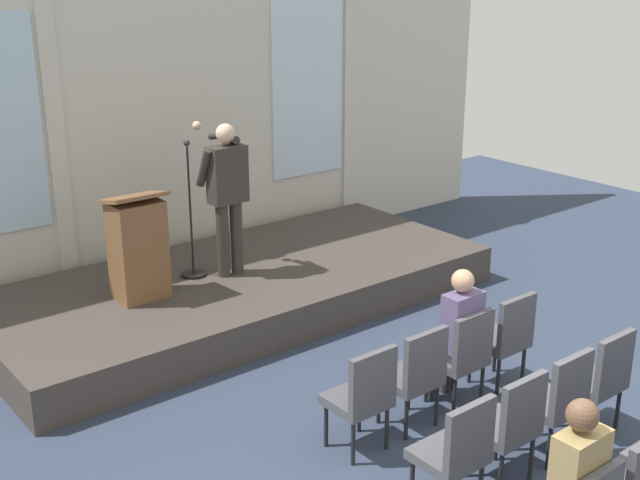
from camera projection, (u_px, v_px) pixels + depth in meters
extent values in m
cube|color=beige|center=(164.00, 95.00, 10.02)|extent=(10.79, 0.10, 4.50)
cube|color=beige|center=(53.00, 108.00, 9.15)|extent=(0.20, 0.08, 4.50)
cube|color=silver|center=(307.00, 89.00, 11.29)|extent=(1.20, 0.04, 2.37)
cube|color=beige|center=(349.00, 75.00, 11.69)|extent=(0.20, 0.08, 4.50)
cube|color=#3F3833|center=(240.00, 288.00, 9.52)|extent=(5.78, 2.53, 0.43)
cylinder|color=#332D28|center=(223.00, 240.00, 9.18)|extent=(0.14, 0.14, 0.85)
cylinder|color=#332D28|center=(236.00, 237.00, 9.29)|extent=(0.14, 0.14, 0.85)
cube|color=#332D28|center=(227.00, 174.00, 9.00)|extent=(0.42, 0.22, 0.63)
cube|color=#26663F|center=(221.00, 166.00, 9.06)|extent=(0.06, 0.01, 0.38)
sphere|color=beige|center=(225.00, 133.00, 8.86)|extent=(0.21, 0.21, 0.21)
cylinder|color=#332D28|center=(204.00, 168.00, 8.88)|extent=(0.09, 0.28, 0.45)
cylinder|color=#332D28|center=(230.00, 140.00, 9.06)|extent=(0.15, 0.36, 0.15)
cylinder|color=#332D28|center=(219.00, 135.00, 9.11)|extent=(0.11, 0.34, 0.15)
sphere|color=beige|center=(197.00, 126.00, 9.21)|extent=(0.10, 0.10, 0.10)
cylinder|color=black|center=(194.00, 274.00, 9.32)|extent=(0.28, 0.28, 0.03)
cylinder|color=black|center=(190.00, 211.00, 9.08)|extent=(0.02, 0.02, 1.45)
sphere|color=#262626|center=(187.00, 143.00, 8.83)|extent=(0.07, 0.07, 0.07)
cube|color=brown|center=(138.00, 250.00, 8.56)|extent=(0.52, 0.40, 1.05)
cube|color=brown|center=(133.00, 197.00, 8.39)|extent=(0.60, 0.48, 0.14)
cylinder|color=black|center=(359.00, 411.00, 6.98)|extent=(0.04, 0.04, 0.40)
cylinder|color=black|center=(326.00, 425.00, 6.76)|extent=(0.04, 0.04, 0.40)
cylinder|color=black|center=(387.00, 428.00, 6.72)|extent=(0.04, 0.04, 0.40)
cylinder|color=black|center=(353.00, 443.00, 6.51)|extent=(0.04, 0.04, 0.40)
cube|color=#47474C|center=(357.00, 400.00, 6.67)|extent=(0.46, 0.44, 0.08)
cube|color=#47474C|center=(373.00, 379.00, 6.44)|extent=(0.46, 0.06, 0.46)
cylinder|color=black|center=(409.00, 389.00, 7.32)|extent=(0.04, 0.04, 0.40)
cylinder|color=black|center=(379.00, 402.00, 7.11)|extent=(0.04, 0.04, 0.40)
cylinder|color=black|center=(437.00, 405.00, 7.07)|extent=(0.04, 0.04, 0.40)
cylinder|color=black|center=(406.00, 419.00, 6.85)|extent=(0.04, 0.04, 0.40)
cube|color=#47474C|center=(409.00, 379.00, 7.01)|extent=(0.46, 0.44, 0.08)
cube|color=#47474C|center=(426.00, 358.00, 6.78)|extent=(0.46, 0.06, 0.46)
cylinder|color=black|center=(454.00, 370.00, 7.66)|extent=(0.04, 0.04, 0.40)
cylinder|color=black|center=(426.00, 382.00, 7.45)|extent=(0.04, 0.04, 0.40)
cylinder|color=black|center=(482.00, 384.00, 7.41)|extent=(0.04, 0.04, 0.40)
cylinder|color=black|center=(454.00, 397.00, 7.20)|extent=(0.04, 0.04, 0.40)
cube|color=#47474C|center=(455.00, 359.00, 7.35)|extent=(0.46, 0.44, 0.08)
cube|color=#47474C|center=(474.00, 339.00, 7.12)|extent=(0.46, 0.06, 0.46)
cylinder|color=#2D2D33|center=(433.00, 376.00, 7.50)|extent=(0.10, 0.10, 0.44)
cylinder|color=#2D2D33|center=(446.00, 371.00, 7.61)|extent=(0.10, 0.10, 0.44)
cube|color=#2D2D33|center=(451.00, 351.00, 7.38)|extent=(0.34, 0.36, 0.12)
cube|color=#594C72|center=(462.00, 321.00, 7.19)|extent=(0.36, 0.20, 0.53)
sphere|color=tan|center=(463.00, 281.00, 7.08)|extent=(0.20, 0.20, 0.20)
cylinder|color=black|center=(495.00, 352.00, 8.00)|extent=(0.04, 0.04, 0.40)
cylinder|color=black|center=(470.00, 363.00, 7.79)|extent=(0.04, 0.04, 0.40)
cylinder|color=black|center=(523.00, 365.00, 7.75)|extent=(0.04, 0.04, 0.40)
cylinder|color=black|center=(498.00, 377.00, 7.54)|extent=(0.04, 0.04, 0.40)
cube|color=#47474C|center=(498.00, 341.00, 7.69)|extent=(0.46, 0.44, 0.08)
cube|color=#47474C|center=(517.00, 321.00, 7.47)|extent=(0.46, 0.06, 0.46)
cylinder|color=black|center=(446.00, 464.00, 6.23)|extent=(0.04, 0.04, 0.40)
cube|color=#47474C|center=(448.00, 455.00, 5.93)|extent=(0.46, 0.44, 0.08)
cube|color=#47474C|center=(470.00, 434.00, 5.70)|extent=(0.46, 0.06, 0.46)
cylinder|color=black|center=(497.00, 438.00, 6.58)|extent=(0.04, 0.04, 0.40)
cylinder|color=black|center=(466.00, 454.00, 6.37)|extent=(0.04, 0.04, 0.40)
cylinder|color=black|center=(531.00, 457.00, 6.33)|extent=(0.04, 0.04, 0.40)
cylinder|color=black|center=(501.00, 474.00, 6.11)|extent=(0.04, 0.04, 0.40)
cube|color=#47474C|center=(501.00, 428.00, 6.27)|extent=(0.46, 0.44, 0.08)
cube|color=#47474C|center=(524.00, 407.00, 6.04)|extent=(0.46, 0.06, 0.46)
cylinder|color=black|center=(542.00, 414.00, 6.92)|extent=(0.04, 0.04, 0.40)
cylinder|color=black|center=(515.00, 429.00, 6.71)|extent=(0.04, 0.04, 0.40)
cylinder|color=black|center=(577.00, 431.00, 6.67)|extent=(0.04, 0.04, 0.40)
cylinder|color=black|center=(549.00, 447.00, 6.46)|extent=(0.04, 0.04, 0.40)
cube|color=#47474C|center=(548.00, 404.00, 6.61)|extent=(0.46, 0.44, 0.08)
cube|color=#47474C|center=(572.00, 383.00, 6.38)|extent=(0.46, 0.06, 0.46)
cylinder|color=black|center=(583.00, 393.00, 7.26)|extent=(0.04, 0.04, 0.40)
cylinder|color=black|center=(558.00, 406.00, 7.05)|extent=(0.04, 0.04, 0.40)
cylinder|color=black|center=(618.00, 408.00, 7.01)|extent=(0.04, 0.04, 0.40)
cylinder|color=black|center=(593.00, 422.00, 6.80)|extent=(0.04, 0.04, 0.40)
cube|color=#47474C|center=(591.00, 382.00, 6.95)|extent=(0.46, 0.44, 0.08)
cube|color=#47474C|center=(615.00, 361.00, 6.73)|extent=(0.46, 0.06, 0.46)
cube|color=#997F4C|center=(578.00, 474.00, 5.01)|extent=(0.36, 0.20, 0.58)
sphere|color=brown|center=(582.00, 415.00, 4.90)|extent=(0.20, 0.20, 0.20)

